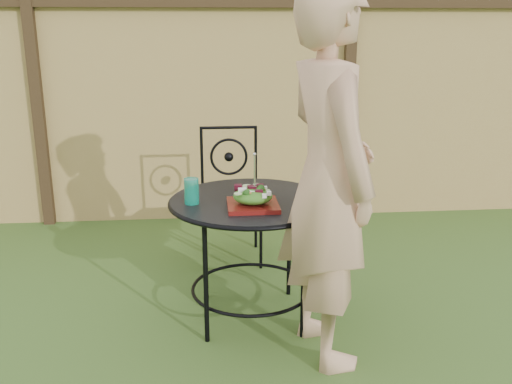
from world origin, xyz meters
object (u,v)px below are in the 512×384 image
(diner, at_px, (329,178))
(salad_plate, at_px, (253,205))
(patio_table, at_px, (251,222))
(patio_chair, at_px, (230,191))

(diner, relative_size, salad_plate, 6.98)
(patio_table, xyz_separation_m, patio_chair, (-0.07, 0.94, -0.08))
(diner, xyz_separation_m, salad_plate, (-0.35, 0.24, -0.21))
(diner, bearing_deg, salad_plate, 42.93)
(salad_plate, bearing_deg, patio_chair, 93.84)
(patio_table, xyz_separation_m, salad_plate, (-0.00, -0.15, 0.15))
(diner, bearing_deg, patio_chair, 5.27)
(salad_plate, bearing_deg, diner, -34.72)
(diner, distance_m, salad_plate, 0.47)
(salad_plate, bearing_deg, patio_table, 89.49)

